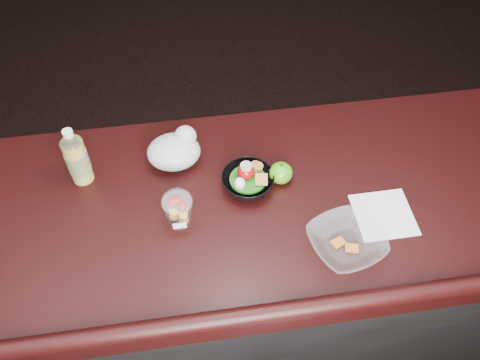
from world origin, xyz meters
The scene contains 9 objects.
room_shell centered at (0.00, 0.00, 1.83)m, with size 8.00×8.00×8.00m.
counter centered at (0.00, 0.30, 0.51)m, with size 4.06×0.71×1.02m.
lemonade_bottle centered at (-0.40, 0.46, 1.10)m, with size 0.07×0.07×0.20m.
fruit_cup centered at (-0.13, 0.26, 1.08)m, with size 0.08×0.08×0.12m.
green_apple centered at (0.17, 0.36, 1.05)m, with size 0.07×0.07×0.07m.
plastic_bag centered at (-0.12, 0.48, 1.07)m, with size 0.16×0.13×0.12m.
snack_bowl centered at (0.08, 0.35, 1.05)m, with size 0.17×0.17×0.08m.
takeout_bowl centered at (0.30, 0.11, 1.04)m, with size 0.24×0.24×0.05m.
paper_napkin centered at (0.44, 0.20, 1.02)m, with size 0.16×0.16×0.00m, color white.
Camera 1 is at (-0.09, -0.59, 2.24)m, focal length 40.00 mm.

